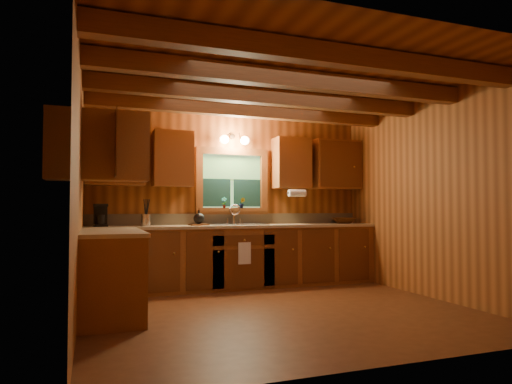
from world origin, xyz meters
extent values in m
plane|color=#532B14|center=(0.00, 0.00, 0.00)|extent=(4.20, 4.20, 0.00)
plane|color=brown|center=(0.00, 0.00, 2.60)|extent=(4.20, 4.20, 0.00)
plane|color=brown|center=(0.00, 1.90, 1.30)|extent=(4.20, 0.00, 4.20)
plane|color=brown|center=(0.00, -1.90, 1.30)|extent=(4.20, 0.00, 4.20)
plane|color=brown|center=(-2.10, 0.00, 1.30)|extent=(0.00, 3.80, 3.80)
plane|color=brown|center=(2.10, 0.00, 1.30)|extent=(0.00, 3.80, 3.80)
cube|color=brown|center=(0.00, -1.20, 2.49)|extent=(4.20, 0.14, 0.18)
cube|color=brown|center=(0.00, -0.40, 2.49)|extent=(4.20, 0.14, 0.18)
cube|color=brown|center=(0.00, 0.40, 2.49)|extent=(4.20, 0.14, 0.18)
cube|color=brown|center=(0.00, 1.20, 2.49)|extent=(4.20, 0.14, 0.18)
cube|color=brown|center=(0.00, 1.59, 0.43)|extent=(4.20, 0.62, 0.86)
cube|color=brown|center=(-1.79, 0.48, 0.43)|extent=(0.62, 1.60, 0.86)
cube|color=tan|center=(0.00, 1.59, 0.88)|extent=(4.20, 0.66, 0.04)
cube|color=tan|center=(-1.78, 0.48, 0.88)|extent=(0.64, 1.60, 0.04)
cube|color=tan|center=(0.00, 1.89, 0.98)|extent=(4.20, 0.02, 0.16)
cube|color=white|center=(-1.47, 0.68, 0.43)|extent=(0.02, 0.60, 0.80)
cube|color=brown|center=(-1.70, 1.73, 1.84)|extent=(0.78, 0.34, 0.78)
cube|color=brown|center=(-0.92, 1.73, 1.84)|extent=(0.55, 0.34, 0.78)
cube|color=brown|center=(0.92, 1.73, 1.84)|extent=(0.55, 0.34, 0.78)
cube|color=brown|center=(1.70, 1.73, 1.84)|extent=(0.78, 0.34, 0.78)
cube|color=brown|center=(-1.93, 0.68, 1.84)|extent=(0.34, 1.10, 0.78)
cube|color=brown|center=(0.00, 1.86, 2.00)|extent=(1.12, 0.08, 0.10)
cube|color=brown|center=(0.00, 1.86, 1.10)|extent=(1.12, 0.08, 0.10)
cube|color=brown|center=(-0.51, 1.86, 1.55)|extent=(0.10, 0.08, 0.80)
cube|color=brown|center=(0.51, 1.86, 1.55)|extent=(0.10, 0.08, 0.80)
cube|color=#407631|center=(0.00, 1.90, 1.55)|extent=(0.92, 0.01, 0.80)
cube|color=#102F2D|center=(-0.24, 1.87, 1.37)|extent=(0.42, 0.02, 0.42)
cube|color=#102F2D|center=(0.24, 1.87, 1.37)|extent=(0.42, 0.02, 0.42)
cylinder|color=black|center=(0.00, 1.87, 1.57)|extent=(0.92, 0.01, 0.01)
cube|color=brown|center=(0.00, 1.82, 1.12)|extent=(1.06, 0.14, 0.04)
cylinder|color=black|center=(0.00, 1.86, 2.23)|extent=(0.08, 0.03, 0.08)
cylinder|color=black|center=(-0.10, 1.80, 2.23)|extent=(0.09, 0.17, 0.08)
cylinder|color=black|center=(0.10, 1.80, 2.23)|extent=(0.09, 0.17, 0.08)
sphere|color=#FFE0A5|center=(-0.16, 1.74, 2.16)|extent=(0.13, 0.13, 0.13)
sphere|color=#FFE0A5|center=(0.16, 1.74, 2.16)|extent=(0.13, 0.13, 0.13)
cylinder|color=white|center=(0.92, 1.53, 1.37)|extent=(0.27, 0.11, 0.11)
cube|color=white|center=(0.00, 1.26, 0.52)|extent=(0.18, 0.01, 0.30)
cube|color=silver|center=(0.00, 1.60, 0.91)|extent=(0.82, 0.48, 0.02)
cube|color=#262628|center=(-0.19, 1.60, 0.84)|extent=(0.34, 0.40, 0.14)
cube|color=#262628|center=(0.19, 1.60, 0.84)|extent=(0.34, 0.40, 0.14)
cylinder|color=silver|center=(0.00, 1.78, 1.01)|extent=(0.04, 0.04, 0.22)
torus|color=silver|center=(0.00, 1.72, 1.12)|extent=(0.16, 0.02, 0.16)
cube|color=black|center=(-1.88, 1.60, 0.91)|extent=(0.17, 0.21, 0.03)
cube|color=black|center=(-1.88, 1.66, 1.06)|extent=(0.17, 0.07, 0.28)
cube|color=black|center=(-1.88, 1.58, 1.18)|extent=(0.17, 0.19, 0.04)
cylinder|color=black|center=(-1.88, 1.57, 0.99)|extent=(0.10, 0.10, 0.12)
cylinder|color=silver|center=(-1.31, 1.56, 0.98)|extent=(0.13, 0.13, 0.16)
cylinder|color=black|center=(-1.32, 1.55, 1.15)|extent=(0.03, 0.04, 0.24)
cylinder|color=black|center=(-1.31, 1.56, 1.15)|extent=(0.01, 0.01, 0.24)
cylinder|color=black|center=(-1.29, 1.57, 1.15)|extent=(0.03, 0.04, 0.24)
cylinder|color=black|center=(-1.28, 1.58, 1.15)|extent=(0.05, 0.06, 0.23)
cube|color=#582C12|center=(-0.58, 1.54, 0.91)|extent=(0.27, 0.21, 0.02)
sphere|color=black|center=(-0.58, 1.54, 1.00)|extent=(0.15, 0.15, 0.15)
cylinder|color=black|center=(-0.58, 1.54, 1.09)|extent=(0.02, 0.02, 0.04)
imported|color=#48230C|center=(1.79, 1.63, 0.95)|extent=(0.49, 0.49, 0.09)
imported|color=#582C12|center=(-0.15, 1.79, 1.22)|extent=(0.11, 0.09, 0.17)
imported|color=#582C12|center=(0.14, 1.82, 1.22)|extent=(0.11, 0.10, 0.16)
camera|label=1|loc=(-1.97, -4.68, 1.14)|focal=31.78mm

